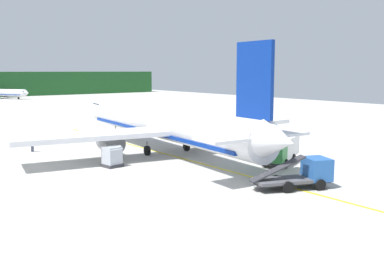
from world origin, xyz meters
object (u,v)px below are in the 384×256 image
at_px(service_truck_catering, 304,173).
at_px(crew_supervisor, 108,154).
at_px(service_truck_fuel, 281,149).
at_px(airliner_foreground, 163,123).
at_px(crew_loader_left, 32,144).
at_px(crew_loader_right, 249,148).
at_px(cargo_container_near, 112,157).

xyz_separation_m(service_truck_catering, crew_supervisor, (-8.19, 18.62, -0.23)).
xyz_separation_m(service_truck_fuel, crew_supervisor, (-13.97, 11.08, -0.56)).
xyz_separation_m(airliner_foreground, crew_loader_left, (-12.19, 9.36, -2.41)).
height_order(service_truck_fuel, service_truck_catering, service_truck_catering).
bearing_deg(crew_supervisor, crew_loader_right, -27.23).
height_order(airliner_foreground, service_truck_catering, airliner_foreground).
bearing_deg(crew_supervisor, cargo_container_near, -105.93).
height_order(service_truck_fuel, crew_loader_right, service_truck_fuel).
bearing_deg(crew_loader_left, crew_loader_right, -44.96).
xyz_separation_m(airliner_foreground, cargo_container_near, (-8.47, -3.55, -2.38)).
distance_m(service_truck_catering, crew_loader_right, 12.82).
bearing_deg(service_truck_catering, cargo_container_near, 117.91).
distance_m(service_truck_fuel, crew_loader_right, 4.17).
height_order(service_truck_catering, crew_loader_left, service_truck_catering).
bearing_deg(crew_loader_right, cargo_container_near, 160.83).
distance_m(service_truck_fuel, cargo_container_near, 17.13).
bearing_deg(crew_loader_right, service_truck_catering, -114.60).
relative_size(crew_loader_right, crew_supervisor, 1.11).
relative_size(service_truck_catering, cargo_container_near, 3.19).
relative_size(airliner_foreground, service_truck_catering, 6.16).
distance_m(cargo_container_near, crew_supervisor, 2.14).
bearing_deg(crew_loader_left, airliner_foreground, -37.51).
bearing_deg(service_truck_catering, crew_supervisor, 113.73).
distance_m(service_truck_fuel, service_truck_catering, 9.50).
bearing_deg(airliner_foreground, service_truck_fuel, -64.19).
relative_size(crew_loader_left, crew_loader_right, 0.93).
bearing_deg(service_truck_catering, crew_loader_right, 65.40).
bearing_deg(cargo_container_near, crew_loader_right, -19.17).
distance_m(service_truck_catering, cargo_container_near, 18.74).
distance_m(service_truck_fuel, crew_loader_left, 28.55).
height_order(service_truck_fuel, crew_loader_left, service_truck_fuel).
bearing_deg(service_truck_catering, crew_loader_left, 112.98).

